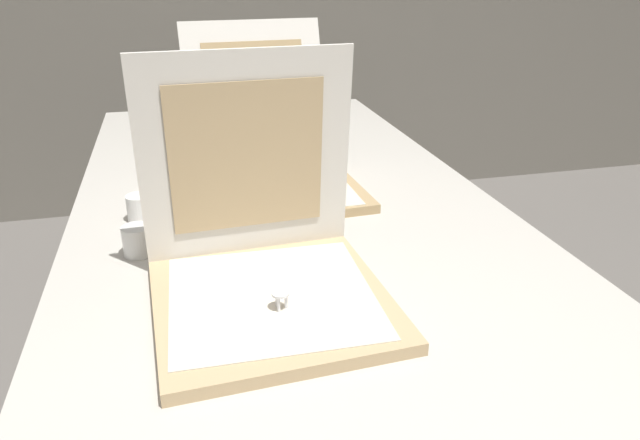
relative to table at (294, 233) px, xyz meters
The scene contains 6 objects.
table is the anchor object (origin of this frame).
pizza_box_front 0.37m from the table, 108.94° to the right, with size 0.41×0.41×0.41m.
pizza_box_middle 0.22m from the table, 92.53° to the left, with size 0.41×0.53×0.39m.
cup_white_near_center 0.36m from the table, 161.11° to the right, with size 0.06×0.06×0.06m, color white.
cup_white_mid 0.35m from the table, behind, with size 0.06×0.06×0.06m, color white.
cup_white_far 0.45m from the table, 125.43° to the left, with size 0.06×0.06×0.06m, color white.
Camera 1 is at (-0.24, -0.59, 1.29)m, focal length 33.04 mm.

